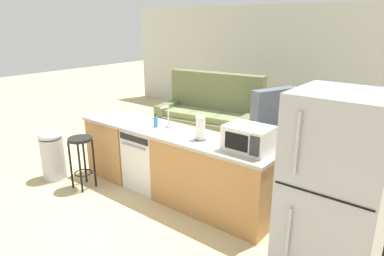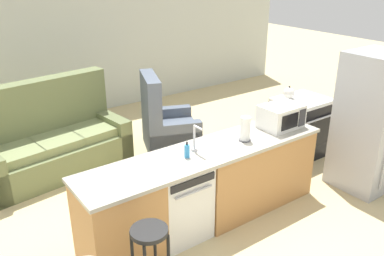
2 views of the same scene
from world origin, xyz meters
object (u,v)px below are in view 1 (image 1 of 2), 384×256
object	(u,v)px
kettle	(354,144)
couch	(211,118)
dishwasher	(151,158)
paper_towel_roll	(200,129)
trash_bin	(53,154)
armchair	(280,142)
refrigerator	(333,202)
bar_stool	(81,152)
stove_range	(360,198)
microwave	(249,138)
soap_bottle	(156,122)

from	to	relation	value
kettle	couch	world-z (taller)	couch
dishwasher	paper_towel_roll	xyz separation A→B (m)	(0.90, -0.04, 0.62)
trash_bin	armchair	distance (m)	3.56
refrigerator	trash_bin	world-z (taller)	refrigerator
paper_towel_roll	bar_stool	size ratio (longest dim) A/B	0.38
trash_bin	armchair	world-z (taller)	armchair
bar_stool	trash_bin	xyz separation A→B (m)	(-0.60, -0.09, -0.16)
armchair	kettle	bearing A→B (deg)	-42.56
couch	armchair	bearing A→B (deg)	-12.14
trash_bin	bar_stool	bearing A→B (deg)	8.67
dishwasher	refrigerator	bearing A→B (deg)	-11.93
stove_range	couch	distance (m)	3.64
trash_bin	armchair	size ratio (longest dim) A/B	0.62
microwave	kettle	size ratio (longest dim) A/B	2.44
dishwasher	bar_stool	xyz separation A→B (m)	(-0.70, -0.64, 0.11)
refrigerator	soap_bottle	distance (m)	2.53
stove_range	armchair	size ratio (longest dim) A/B	0.75
kettle	bar_stool	size ratio (longest dim) A/B	0.28
refrigerator	microwave	bearing A→B (deg)	152.99
dishwasher	microwave	bearing A→B (deg)	-0.05
soap_bottle	dishwasher	bearing A→B (deg)	177.11
microwave	armchair	world-z (taller)	armchair
microwave	paper_towel_roll	world-z (taller)	paper_towel_roll
dishwasher	trash_bin	xyz separation A→B (m)	(-1.30, -0.73, -0.04)
paper_towel_roll	kettle	bearing A→B (deg)	25.21
dishwasher	paper_towel_roll	world-z (taller)	paper_towel_roll
stove_range	microwave	bearing A→B (deg)	-152.93
refrigerator	trash_bin	distance (m)	3.94
soap_bottle	armchair	distance (m)	2.24
stove_range	bar_stool	world-z (taller)	stove_range
paper_towel_roll	kettle	distance (m)	1.69
soap_bottle	trash_bin	bearing A→B (deg)	-153.23
stove_range	trash_bin	distance (m)	4.11
paper_towel_roll	dishwasher	bearing A→B (deg)	177.32
soap_bottle	paper_towel_roll	bearing A→B (deg)	-2.65
kettle	refrigerator	bearing A→B (deg)	-82.32
soap_bottle	microwave	bearing A→B (deg)	0.21
microwave	soap_bottle	xyz separation A→B (m)	(-1.39, -0.01, -0.07)
stove_range	armchair	world-z (taller)	armchair
refrigerator	stove_range	bearing A→B (deg)	89.99
paper_towel_roll	kettle	world-z (taller)	paper_towel_roll
dishwasher	refrigerator	distance (m)	2.70
soap_bottle	kettle	xyz separation A→B (m)	(2.30, 0.69, 0.01)
armchair	microwave	bearing A→B (deg)	-76.68
armchair	stove_range	bearing A→B (deg)	-42.11
stove_range	refrigerator	distance (m)	1.18
dishwasher	bar_stool	bearing A→B (deg)	-137.64
kettle	stove_range	bearing A→B (deg)	-38.19
trash_bin	paper_towel_roll	bearing A→B (deg)	17.30
bar_stool	paper_towel_roll	bearing A→B (deg)	20.37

